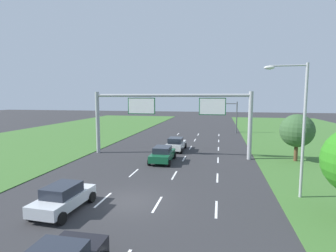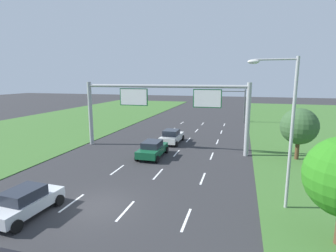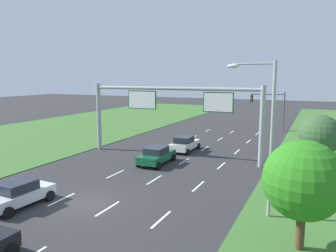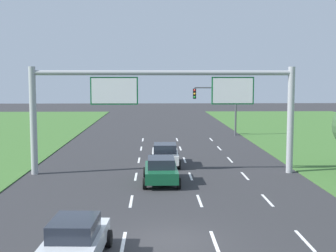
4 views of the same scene
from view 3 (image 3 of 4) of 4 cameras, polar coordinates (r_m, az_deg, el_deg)
name	(u,v)px [view 3 (image 3 of 4)]	position (r m, az deg, el deg)	size (l,w,h in m)	color
ground_plane	(84,204)	(21.14, -14.44, -12.99)	(200.00, 200.00, 0.00)	#2D2D30
lane_dashes_inner_left	(115,174)	(26.68, -9.18, -8.26)	(0.14, 50.40, 0.01)	white
lane_dashes_inner_right	(154,180)	(24.96, -2.40, -9.34)	(0.14, 50.40, 0.01)	white
lane_dashes_slip	(198,186)	(23.65, 5.29, -10.40)	(0.14, 50.40, 0.01)	white
car_near_red	(185,144)	(34.16, 2.90, -3.09)	(2.16, 4.32, 1.58)	white
car_mid_lane	(157,155)	(29.19, -2.00, -5.10)	(2.20, 4.35, 1.55)	#145633
car_far_ahead	(19,194)	(21.79, -24.53, -10.68)	(2.24, 4.11, 1.53)	silver
sign_gantry	(172,107)	(30.91, 0.78, 3.36)	(17.24, 0.44, 7.00)	#9EA0A5
traffic_light_mast	(270,104)	(48.72, 17.31, 3.67)	(4.76, 0.49, 5.60)	#47494F
street_lamp	(265,126)	(18.24, 16.54, 0.04)	(2.61, 0.32, 8.50)	#9EA0A5
roadside_tree_near	(303,181)	(15.52, 22.50, -8.78)	(3.51, 3.51, 4.98)	#513823
roadside_tree_mid	(320,135)	(28.44, 24.91, -1.48)	(3.27, 3.27, 4.76)	#513823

